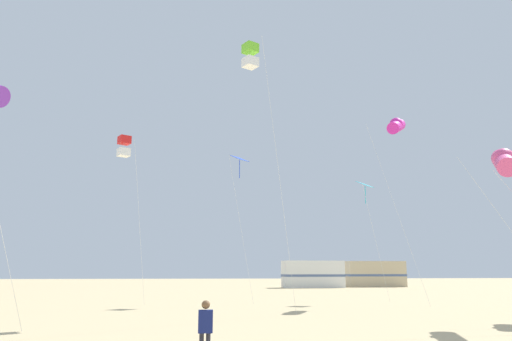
{
  "coord_description": "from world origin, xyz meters",
  "views": [
    {
      "loc": [
        -0.13,
        -5.88,
        1.87
      ],
      "look_at": [
        1.57,
        9.72,
        5.06
      ],
      "focal_mm": 34.36,
      "sensor_mm": 36.0,
      "label": 1
    }
  ],
  "objects_px": {
    "kite_tube_magenta": "(396,126)",
    "rv_van_white": "(313,274)",
    "rv_van_tan": "(375,274)",
    "kite_diamond_blue": "(240,164)",
    "kite_diamond_cyan": "(366,188)",
    "kite_box_lime": "(250,56)",
    "kite_box_scarlet": "(124,147)",
    "kite_flyer_standing": "(205,324)",
    "kite_tube_rainbow": "(504,161)"
  },
  "relations": [
    {
      "from": "kite_box_scarlet",
      "to": "rv_van_tan",
      "type": "relative_size",
      "value": 1.42
    },
    {
      "from": "kite_tube_magenta",
      "to": "rv_van_white",
      "type": "bearing_deg",
      "value": 88.94
    },
    {
      "from": "kite_box_lime",
      "to": "kite_diamond_blue",
      "type": "bearing_deg",
      "value": 89.38
    },
    {
      "from": "kite_box_scarlet",
      "to": "kite_tube_rainbow",
      "type": "distance_m",
      "value": 18.83
    },
    {
      "from": "kite_diamond_cyan",
      "to": "kite_box_scarlet",
      "type": "distance_m",
      "value": 14.65
    },
    {
      "from": "kite_flyer_standing",
      "to": "kite_tube_rainbow",
      "type": "height_order",
      "value": "kite_tube_rainbow"
    },
    {
      "from": "kite_tube_magenta",
      "to": "kite_diamond_cyan",
      "type": "distance_m",
      "value": 4.26
    },
    {
      "from": "kite_tube_magenta",
      "to": "kite_diamond_cyan",
      "type": "xyz_separation_m",
      "value": [
        -1.31,
        2.16,
        -3.43
      ]
    },
    {
      "from": "kite_flyer_standing",
      "to": "kite_diamond_cyan",
      "type": "height_order",
      "value": "kite_diamond_cyan"
    },
    {
      "from": "kite_diamond_cyan",
      "to": "rv_van_white",
      "type": "bearing_deg",
      "value": 85.61
    },
    {
      "from": "kite_tube_rainbow",
      "to": "rv_van_tan",
      "type": "distance_m",
      "value": 38.63
    },
    {
      "from": "kite_tube_magenta",
      "to": "kite_diamond_cyan",
      "type": "height_order",
      "value": "kite_tube_magenta"
    },
    {
      "from": "kite_diamond_blue",
      "to": "rv_van_white",
      "type": "bearing_deg",
      "value": 67.85
    },
    {
      "from": "kite_box_scarlet",
      "to": "kite_tube_rainbow",
      "type": "xyz_separation_m",
      "value": [
        15.5,
        -10.34,
        -2.75
      ]
    },
    {
      "from": "kite_tube_magenta",
      "to": "kite_tube_rainbow",
      "type": "relative_size",
      "value": 1.68
    },
    {
      "from": "rv_van_white",
      "to": "kite_tube_rainbow",
      "type": "bearing_deg",
      "value": -94.86
    },
    {
      "from": "kite_diamond_blue",
      "to": "rv_van_white",
      "type": "distance_m",
      "value": 26.41
    },
    {
      "from": "kite_tube_magenta",
      "to": "rv_van_white",
      "type": "distance_m",
      "value": 26.86
    },
    {
      "from": "kite_box_lime",
      "to": "kite_diamond_cyan",
      "type": "bearing_deg",
      "value": 44.51
    },
    {
      "from": "kite_flyer_standing",
      "to": "rv_van_tan",
      "type": "bearing_deg",
      "value": -114.98
    },
    {
      "from": "rv_van_tan",
      "to": "kite_diamond_blue",
      "type": "bearing_deg",
      "value": -123.33
    },
    {
      "from": "kite_tube_magenta",
      "to": "kite_diamond_cyan",
      "type": "bearing_deg",
      "value": 121.31
    },
    {
      "from": "kite_box_lime",
      "to": "kite_diamond_cyan",
      "type": "xyz_separation_m",
      "value": [
        7.93,
        7.8,
        -4.83
      ]
    },
    {
      "from": "rv_van_white",
      "to": "rv_van_tan",
      "type": "bearing_deg",
      "value": 10.71
    },
    {
      "from": "kite_tube_rainbow",
      "to": "rv_van_white",
      "type": "distance_m",
      "value": 35.82
    },
    {
      "from": "rv_van_white",
      "to": "rv_van_tan",
      "type": "distance_m",
      "value": 7.8
    },
    {
      "from": "kite_flyer_standing",
      "to": "kite_tube_magenta",
      "type": "bearing_deg",
      "value": -127.7
    },
    {
      "from": "kite_flyer_standing",
      "to": "kite_box_lime",
      "type": "relative_size",
      "value": 0.09
    },
    {
      "from": "kite_diamond_blue",
      "to": "kite_box_lime",
      "type": "bearing_deg",
      "value": -90.62
    },
    {
      "from": "kite_flyer_standing",
      "to": "kite_tube_magenta",
      "type": "xyz_separation_m",
      "value": [
        11.17,
        14.68,
        9.61
      ]
    },
    {
      "from": "kite_diamond_blue",
      "to": "kite_diamond_cyan",
      "type": "xyz_separation_m",
      "value": [
        7.85,
        0.46,
        -1.28
      ]
    },
    {
      "from": "kite_tube_rainbow",
      "to": "rv_van_white",
      "type": "height_order",
      "value": "kite_tube_rainbow"
    },
    {
      "from": "kite_box_lime",
      "to": "kite_diamond_blue",
      "type": "distance_m",
      "value": 8.14
    },
    {
      "from": "kite_diamond_blue",
      "to": "rv_van_white",
      "type": "relative_size",
      "value": 1.31
    },
    {
      "from": "kite_box_scarlet",
      "to": "rv_van_tan",
      "type": "height_order",
      "value": "kite_box_scarlet"
    },
    {
      "from": "kite_diamond_cyan",
      "to": "kite_tube_rainbow",
      "type": "xyz_separation_m",
      "value": [
        1.1,
        -12.34,
        -0.98
      ]
    },
    {
      "from": "kite_box_lime",
      "to": "kite_box_scarlet",
      "type": "bearing_deg",
      "value": 138.15
    },
    {
      "from": "kite_box_lime",
      "to": "kite_tube_magenta",
      "type": "distance_m",
      "value": 10.92
    },
    {
      "from": "kite_box_lime",
      "to": "rv_van_white",
      "type": "distance_m",
      "value": 34.05
    },
    {
      "from": "kite_tube_magenta",
      "to": "kite_diamond_blue",
      "type": "xyz_separation_m",
      "value": [
        -9.16,
        1.69,
        -2.14
      ]
    },
    {
      "from": "kite_tube_magenta",
      "to": "kite_tube_rainbow",
      "type": "bearing_deg",
      "value": -91.2
    },
    {
      "from": "kite_diamond_blue",
      "to": "kite_flyer_standing",
      "type": "bearing_deg",
      "value": -97.0
    },
    {
      "from": "kite_diamond_blue",
      "to": "kite_diamond_cyan",
      "type": "height_order",
      "value": "kite_diamond_blue"
    },
    {
      "from": "kite_tube_magenta",
      "to": "rv_van_white",
      "type": "height_order",
      "value": "kite_tube_magenta"
    },
    {
      "from": "kite_tube_rainbow",
      "to": "kite_box_lime",
      "type": "bearing_deg",
      "value": 153.3
    },
    {
      "from": "kite_diamond_cyan",
      "to": "kite_box_scarlet",
      "type": "bearing_deg",
      "value": -172.09
    },
    {
      "from": "kite_tube_magenta",
      "to": "kite_diamond_blue",
      "type": "distance_m",
      "value": 9.56
    },
    {
      "from": "kite_flyer_standing",
      "to": "kite_diamond_blue",
      "type": "height_order",
      "value": "kite_diamond_blue"
    },
    {
      "from": "kite_flyer_standing",
      "to": "rv_van_tan",
      "type": "relative_size",
      "value": 0.18
    },
    {
      "from": "rv_van_white",
      "to": "rv_van_tan",
      "type": "xyz_separation_m",
      "value": [
        7.55,
        1.95,
        0.0
      ]
    }
  ]
}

